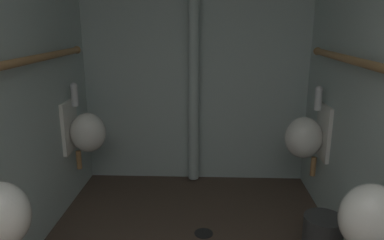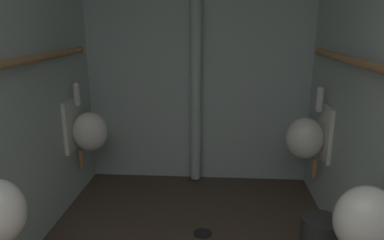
{
  "view_description": "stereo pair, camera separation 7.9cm",
  "coord_description": "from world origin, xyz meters",
  "px_view_note": "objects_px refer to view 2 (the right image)",
  "views": [
    {
      "loc": [
        0.1,
        0.32,
        1.53
      ],
      "look_at": [
        -0.0,
        2.96,
        0.81
      ],
      "focal_mm": 33.84,
      "sensor_mm": 36.0,
      "label": 1
    },
    {
      "loc": [
        0.18,
        0.32,
        1.53
      ],
      "look_at": [
        -0.0,
        2.96,
        0.81
      ],
      "focal_mm": 33.84,
      "sensor_mm": 36.0,
      "label": 2
    }
  ],
  "objects_px": {
    "urinal_right_mid": "(371,219)",
    "floor_drain": "(203,233)",
    "urinal_left_far": "(88,130)",
    "urinal_right_far": "(308,137)",
    "standpipe_back_wall": "(196,49)"
  },
  "relations": [
    {
      "from": "urinal_right_mid",
      "to": "floor_drain",
      "type": "relative_size",
      "value": 5.39
    },
    {
      "from": "urinal_left_far",
      "to": "urinal_right_far",
      "type": "height_order",
      "value": "same"
    },
    {
      "from": "urinal_right_mid",
      "to": "floor_drain",
      "type": "bearing_deg",
      "value": 135.25
    },
    {
      "from": "urinal_left_far",
      "to": "standpipe_back_wall",
      "type": "relative_size",
      "value": 0.3
    },
    {
      "from": "urinal_right_mid",
      "to": "floor_drain",
      "type": "distance_m",
      "value": 1.32
    },
    {
      "from": "urinal_right_mid",
      "to": "urinal_right_far",
      "type": "relative_size",
      "value": 1.0
    },
    {
      "from": "urinal_left_far",
      "to": "urinal_right_mid",
      "type": "relative_size",
      "value": 1.0
    },
    {
      "from": "standpipe_back_wall",
      "to": "floor_drain",
      "type": "relative_size",
      "value": 18.05
    },
    {
      "from": "urinal_right_far",
      "to": "urinal_left_far",
      "type": "bearing_deg",
      "value": 177.84
    },
    {
      "from": "urinal_right_far",
      "to": "standpipe_back_wall",
      "type": "xyz_separation_m",
      "value": [
        -0.93,
        0.51,
        0.65
      ]
    },
    {
      "from": "urinal_left_far",
      "to": "urinal_right_far",
      "type": "distance_m",
      "value": 1.83
    },
    {
      "from": "urinal_right_far",
      "to": "standpipe_back_wall",
      "type": "relative_size",
      "value": 0.3
    },
    {
      "from": "urinal_left_far",
      "to": "urinal_right_far",
      "type": "xyz_separation_m",
      "value": [
        1.83,
        -0.07,
        0.0
      ]
    },
    {
      "from": "urinal_right_mid",
      "to": "urinal_right_far",
      "type": "xyz_separation_m",
      "value": [
        0.0,
        1.25,
        0.0
      ]
    },
    {
      "from": "urinal_left_far",
      "to": "standpipe_back_wall",
      "type": "bearing_deg",
      "value": 26.12
    }
  ]
}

